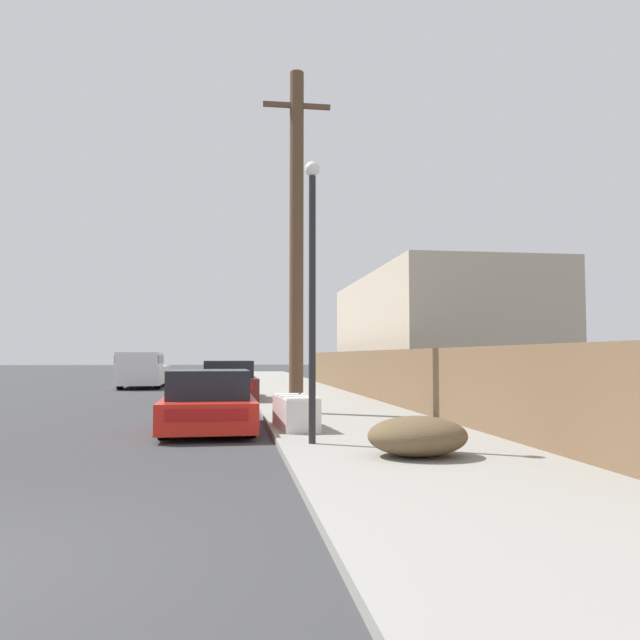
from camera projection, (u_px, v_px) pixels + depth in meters
name	position (u px, v px, depth m)	size (l,w,h in m)	color
sidewalk_curb	(295.00, 390.00, 28.33)	(4.20, 63.00, 0.12)	gray
discarded_fridge	(295.00, 412.00, 12.66)	(0.82, 1.84, 0.69)	silver
parked_sports_car_red	(209.00, 403.00, 13.23)	(1.98, 4.33, 1.30)	red
car_parked_mid	(228.00, 383.00, 21.64)	(1.99, 4.62, 1.43)	#5B1E19
pickup_truck	(143.00, 370.00, 31.00)	(2.14, 5.89, 1.76)	silver
utility_pole	(296.00, 237.00, 16.41)	(1.80, 0.37, 9.05)	brown
street_lamp	(312.00, 279.00, 10.62)	(0.26, 0.26, 4.82)	#232326
brush_pile	(418.00, 436.00, 9.15)	(1.48, 1.24, 0.59)	brown
wooden_fence	(370.00, 374.00, 21.92)	(0.08, 32.81, 1.66)	brown
building_right_house	(432.00, 335.00, 26.71)	(6.00, 13.52, 4.95)	beige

